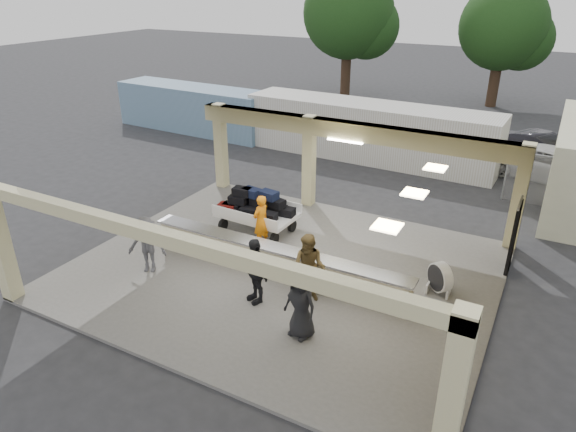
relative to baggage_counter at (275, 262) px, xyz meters
The scene contains 16 objects.
ground 0.77m from the baggage_counter, 90.00° to the left, with size 120.00×120.00×0.00m, color #28282B.
pavilion 1.41m from the baggage_counter, 79.65° to the left, with size 12.01×10.00×3.55m.
baggage_counter is the anchor object (origin of this frame).
luggage_cart 3.11m from the baggage_counter, 131.24° to the left, with size 2.68×1.74×1.52m.
drum_fan 4.63m from the baggage_counter, 17.27° to the left, with size 0.80×0.78×0.93m.
baggage_handler 1.97m from the baggage_counter, 132.81° to the left, with size 0.64×0.35×1.77m, color orange.
passenger_a 1.55m from the baggage_counter, 21.83° to the right, with size 0.93×0.41×1.91m, color brown.
passenger_b 1.40m from the baggage_counter, 82.82° to the right, with size 1.09×0.40×1.87m, color black.
passenger_c 3.77m from the baggage_counter, 156.62° to the right, with size 1.13×0.40×1.75m, color #4B4B50.
passenger_d 2.83m from the baggage_counter, 47.26° to the right, with size 0.89×0.37×1.83m, color black.
car_white_a 14.31m from the baggage_counter, 62.45° to the left, with size 2.39×5.04×1.44m, color silver.
car_dark 15.81m from the baggage_counter, 67.58° to the left, with size 1.59×4.51×1.50m, color black.
container_white 12.04m from the baggage_counter, 97.67° to the left, with size 12.27×2.45×2.66m, color silver.
container_blue 17.06m from the baggage_counter, 135.36° to the left, with size 9.58×2.30×2.49m, color #7092B3.
tree_left 26.31m from the baggage_counter, 107.30° to the left, with size 6.60×6.30×9.00m.
tree_mid 27.11m from the baggage_counter, 85.03° to the left, with size 6.00×5.60×8.00m.
Camera 1 is at (6.45, -11.65, 8.03)m, focal length 32.00 mm.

